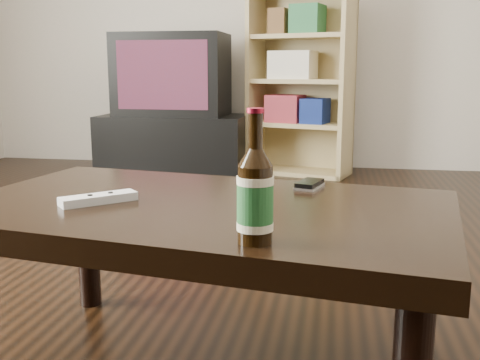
% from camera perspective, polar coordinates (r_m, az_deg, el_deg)
% --- Properties ---
extents(floor, '(5.00, 6.00, 0.01)m').
position_cam_1_polar(floor, '(1.96, -7.14, -13.34)').
color(floor, black).
rests_on(floor, ground).
extents(wall_back, '(5.00, 0.02, 2.70)m').
position_cam_1_polar(wall_back, '(4.77, 3.47, 17.72)').
color(wall_back, beige).
rests_on(wall_back, ground).
extents(tv_stand, '(1.13, 0.57, 0.45)m').
position_cam_1_polar(tv_stand, '(4.47, -6.73, 3.67)').
color(tv_stand, black).
rests_on(tv_stand, floor).
extents(tv, '(0.83, 0.53, 0.62)m').
position_cam_1_polar(tv, '(4.43, -6.89, 10.57)').
color(tv, black).
rests_on(tv, tv_stand).
extents(bookshelf, '(0.84, 0.55, 1.43)m').
position_cam_1_polar(bookshelf, '(4.40, 6.17, 10.34)').
color(bookshelf, tan).
rests_on(bookshelf, floor).
extents(coffee_table, '(1.35, 0.92, 0.47)m').
position_cam_1_polar(coffee_table, '(1.46, -3.96, -4.69)').
color(coffee_table, black).
rests_on(coffee_table, floor).
extents(beer_bottle, '(0.07, 0.07, 0.26)m').
position_cam_1_polar(beer_bottle, '(1.09, 1.55, -1.69)').
color(beer_bottle, black).
rests_on(beer_bottle, coffee_table).
extents(phone, '(0.09, 0.12, 0.02)m').
position_cam_1_polar(phone, '(1.64, 7.08, -0.45)').
color(phone, silver).
rests_on(phone, coffee_table).
extents(remote, '(0.18, 0.17, 0.02)m').
position_cam_1_polar(remote, '(1.48, -14.18, -1.85)').
color(remote, silver).
rests_on(remote, coffee_table).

